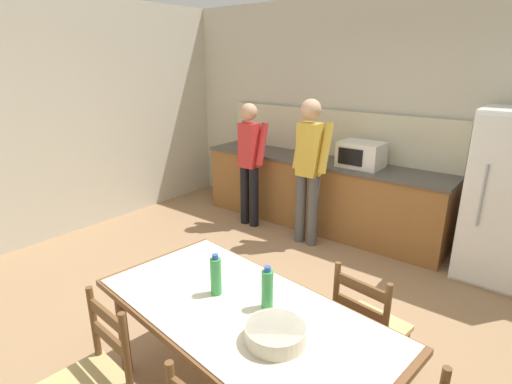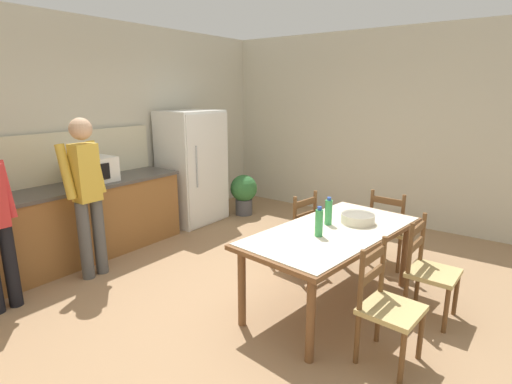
{
  "view_description": "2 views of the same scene",
  "coord_description": "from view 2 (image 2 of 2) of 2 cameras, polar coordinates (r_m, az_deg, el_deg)",
  "views": [
    {
      "loc": [
        1.66,
        -2.21,
        2.14
      ],
      "look_at": [
        -0.12,
        0.04,
        1.19
      ],
      "focal_mm": 28.0,
      "sensor_mm": 36.0,
      "label": 1
    },
    {
      "loc": [
        -2.86,
        -2.2,
        1.99
      ],
      "look_at": [
        0.12,
        0.01,
        1.06
      ],
      "focal_mm": 28.0,
      "sensor_mm": 36.0,
      "label": 2
    }
  ],
  "objects": [
    {
      "name": "bottle_off_centre",
      "position": [
        3.86,
        10.32,
        -2.82
      ],
      "size": [
        0.07,
        0.07,
        0.27
      ],
      "color": "green",
      "rests_on": "dining_table"
    },
    {
      "name": "wall_right",
      "position": [
        6.53,
        16.95,
        8.81
      ],
      "size": [
        0.12,
        5.2,
        2.9
      ],
      "primitive_type": "cube",
      "color": "beige",
      "rests_on": "ground"
    },
    {
      "name": "ground_plane",
      "position": [
        4.12,
        -0.89,
        -14.72
      ],
      "size": [
        8.32,
        8.32,
        0.0
      ],
      "primitive_type": "plane",
      "color": "#9E7A56"
    },
    {
      "name": "serving_bowl",
      "position": [
        3.98,
        14.33,
        -3.61
      ],
      "size": [
        0.32,
        0.32,
        0.09
      ],
      "color": "beige",
      "rests_on": "dining_table"
    },
    {
      "name": "wall_back",
      "position": [
        5.67,
        -23.04,
        7.57
      ],
      "size": [
        6.52,
        0.12,
        2.9
      ],
      "primitive_type": "cube",
      "color": "beige",
      "rests_on": "ground"
    },
    {
      "name": "microwave",
      "position": [
        5.21,
        -22.29,
        2.93
      ],
      "size": [
        0.5,
        0.39,
        0.3
      ],
      "color": "white",
      "rests_on": "kitchen_counter"
    },
    {
      "name": "refrigerator",
      "position": [
        6.23,
        -9.06,
        3.51
      ],
      "size": [
        0.89,
        0.73,
        1.72
      ],
      "color": "white",
      "rests_on": "ground"
    },
    {
      "name": "chair_head_end",
      "position": [
        4.89,
        18.54,
        -5.06
      ],
      "size": [
        0.42,
        0.44,
        0.91
      ],
      "rotation": [
        0.0,
        0.0,
        1.51
      ],
      "color": "brown",
      "rests_on": "ground"
    },
    {
      "name": "chair_side_near_right",
      "position": [
        3.94,
        23.51,
        -10.27
      ],
      "size": [
        0.43,
        0.41,
        0.91
      ],
      "rotation": [
        0.0,
        0.0,
        -0.02
      ],
      "color": "brown",
      "rests_on": "ground"
    },
    {
      "name": "chair_side_near_left",
      "position": [
        3.23,
        18.18,
        -15.29
      ],
      "size": [
        0.45,
        0.43,
        0.91
      ],
      "rotation": [
        0.0,
        0.0,
        -0.08
      ],
      "color": "brown",
      "rests_on": "ground"
    },
    {
      "name": "counter_splashback",
      "position": [
        5.23,
        -29.65,
        3.83
      ],
      "size": [
        3.29,
        0.03,
        0.6
      ],
      "primitive_type": "cube",
      "color": "beige",
      "rests_on": "kitchen_counter"
    },
    {
      "name": "person_at_counter",
      "position": [
        4.59,
        -23.04,
        0.25
      ],
      "size": [
        0.44,
        0.3,
        1.74
      ],
      "rotation": [
        0.0,
        0.0,
        1.57
      ],
      "color": "#4C4C4C",
      "rests_on": "ground"
    },
    {
      "name": "bottle_near_centre",
      "position": [
        3.54,
        8.99,
        -4.33
      ],
      "size": [
        0.07,
        0.07,
        0.27
      ],
      "color": "green",
      "rests_on": "dining_table"
    },
    {
      "name": "chair_side_far_right",
      "position": [
        4.6,
        5.61,
        -5.61
      ],
      "size": [
        0.47,
        0.45,
        0.91
      ],
      "rotation": [
        0.0,
        0.0,
        3.0
      ],
      "color": "brown",
      "rests_on": "ground"
    },
    {
      "name": "dining_table",
      "position": [
        3.79,
        10.87,
        -6.42
      ],
      "size": [
        1.96,
        1.13,
        0.75
      ],
      "rotation": [
        0.0,
        0.0,
        -0.11
      ],
      "color": "brown",
      "rests_on": "ground"
    },
    {
      "name": "potted_plant",
      "position": [
        6.58,
        -1.76,
        0.03
      ],
      "size": [
        0.44,
        0.44,
        0.67
      ],
      "color": "#4C4C51",
      "rests_on": "ground"
    },
    {
      "name": "kitchen_counter",
      "position": [
        5.12,
        -27.2,
        -4.84
      ],
      "size": [
        3.33,
        0.66,
        0.92
      ],
      "color": "brown",
      "rests_on": "ground"
    }
  ]
}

